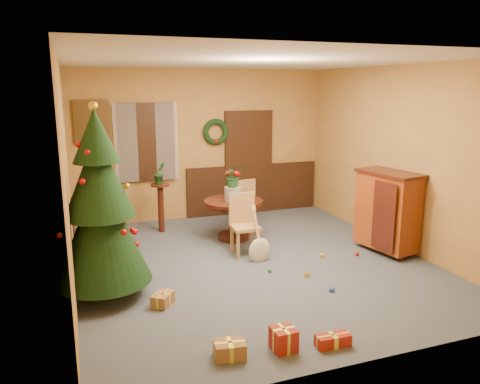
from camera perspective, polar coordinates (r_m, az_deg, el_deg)
name	(u,v)px	position (r m, az deg, el deg)	size (l,w,h in m)	color
room_envelope	(213,161)	(9.29, -3.26, 3.74)	(5.50, 5.50, 5.50)	#384252
dining_table	(233,212)	(7.97, -0.81, -2.43)	(1.00, 1.00, 0.69)	black
urn	(233,194)	(7.89, -0.82, -0.19)	(0.31, 0.31, 0.23)	slate
centerpiece_plant	(233,176)	(7.83, -0.82, 1.97)	(0.34, 0.30, 0.38)	#1E4C23
chair_near	(244,222)	(7.29, 0.45, -3.64)	(0.43, 0.43, 0.95)	#A87C43
chair_far	(243,201)	(8.74, 0.37, -1.05)	(0.44, 0.44, 0.90)	#A87C43
guitar	(260,235)	(6.97, 2.42, -5.30)	(0.34, 0.16, 0.81)	beige
plant_stand	(161,202)	(8.46, -9.64, -1.23)	(0.34, 0.34, 0.88)	black
stand_plant	(160,173)	(8.35, -9.78, 2.31)	(0.22, 0.18, 0.40)	#19471E
christmas_tree	(100,208)	(5.86, -16.69, -1.88)	(1.16, 1.16, 2.40)	#382111
writing_desk	(98,210)	(7.93, -16.95, -2.17)	(1.00, 0.75, 0.80)	black
sideboard	(388,209)	(7.65, 17.55, -2.04)	(0.71, 1.09, 1.29)	#561F09
gift_a	(230,349)	(4.77, -1.26, -18.64)	(0.33, 0.26, 0.16)	brown
gift_b	(284,339)	(4.88, 5.33, -17.42)	(0.24, 0.24, 0.23)	maroon
gift_c	(163,299)	(5.82, -9.39, -12.77)	(0.32, 0.33, 0.15)	brown
gift_d	(333,340)	(5.03, 11.26, -17.32)	(0.36, 0.16, 0.13)	maroon
toy_a	(332,290)	(6.22, 11.13, -11.61)	(0.08, 0.05, 0.05)	#2648A6
toy_b	(270,270)	(6.70, 3.64, -9.51)	(0.06, 0.06, 0.06)	#258939
toy_c	(322,256)	(7.35, 9.96, -7.67)	(0.08, 0.05, 0.05)	#B48C21
toy_d	(357,254)	(7.53, 14.06, -7.33)	(0.06, 0.06, 0.06)	#BA0E0C
toy_e	(307,275)	(6.61, 8.13, -10.00)	(0.08, 0.05, 0.05)	gold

